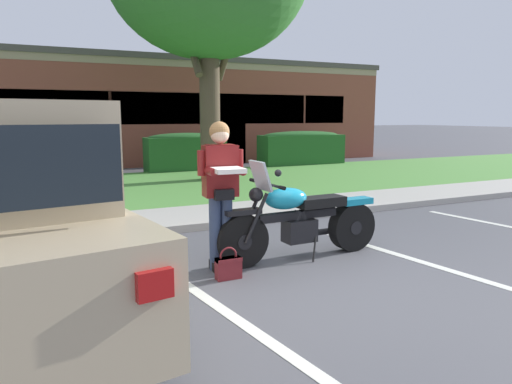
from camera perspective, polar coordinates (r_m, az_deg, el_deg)
ground_plane at (r=5.12m, az=7.60°, el=-11.07°), size 140.00×140.00×0.00m
curb_strip at (r=7.59m, az=-4.44°, el=-3.84°), size 60.00×0.20×0.12m
concrete_walk at (r=8.38m, az=-6.54°, el=-2.78°), size 60.00×1.50×0.08m
grass_lawn at (r=11.94m, az=-12.44°, el=0.58°), size 60.00×6.00×0.06m
stall_stripe_0 at (r=4.78m, az=-6.27°, el=-12.47°), size 0.72×4.37×0.01m
stall_stripe_1 at (r=6.21m, az=18.84°, el=-7.81°), size 0.72×4.37×0.01m
motorcycle at (r=5.92m, az=6.08°, el=-3.32°), size 2.24×0.82×1.26m
rider_person at (r=5.35m, az=-4.26°, el=1.01°), size 0.53×0.60×1.70m
handbag at (r=5.22m, az=-3.35°, el=-8.91°), size 0.28×0.13×0.36m
hedge_left at (r=14.65m, az=-24.95°, el=3.94°), size 3.34×0.90×1.24m
hedge_center_left at (r=15.32m, az=-8.53°, el=4.88°), size 2.52×0.90×1.24m
hedge_center_right at (r=17.09m, az=5.52°, el=5.37°), size 3.15×0.90×1.24m
brick_building at (r=20.72m, az=-18.91°, el=9.18°), size 22.27×8.48×3.90m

